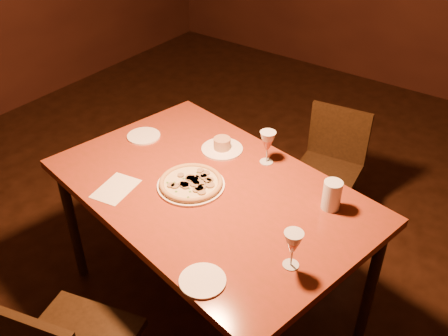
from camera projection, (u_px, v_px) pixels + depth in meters
The scene contains 10 objects.
dining_table at pixel (210, 200), 2.32m from camera, with size 1.62×1.21×0.79m.
chair_far at pixel (330, 163), 3.07m from camera, with size 0.42×0.42×0.77m.
pizza_plate at pixel (191, 183), 2.28m from camera, with size 0.31×0.31×0.03m.
ramekin_saucer at pixel (222, 146), 2.53m from camera, with size 0.21×0.21×0.07m.
wine_glass_far at pixel (267, 147), 2.40m from camera, with size 0.08×0.08×0.17m, color #B7624C, non-canonical shape.
wine_glass_right at pixel (292, 249), 1.84m from camera, with size 0.07×0.07×0.16m, color #B7624C, non-canonical shape.
water_tumbler at pixel (332, 195), 2.13m from camera, with size 0.08×0.08×0.14m, color silver.
side_plate_left at pixel (144, 136), 2.65m from camera, with size 0.18×0.18×0.01m, color white.
side_plate_near at pixel (203, 281), 1.82m from camera, with size 0.17×0.17×0.01m, color white.
menu_card at pixel (116, 189), 2.27m from camera, with size 0.15×0.21×0.00m, color silver.
Camera 1 is at (0.93, -1.15, 2.17)m, focal length 40.00 mm.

